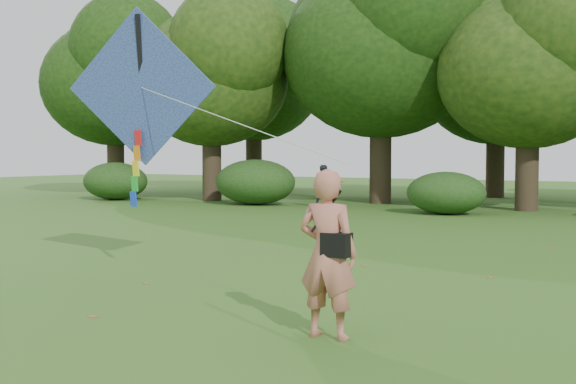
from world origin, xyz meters
The scene contains 7 objects.
ground centered at (0.00, 0.00, 0.00)m, with size 100.00×100.00×0.00m, color #265114.
man_kite_flyer centered at (-0.05, 0.65, 0.92)m, with size 0.67×0.44×1.84m, color #BF6C5A.
bystander_left centered at (-8.94, 17.86, 0.80)m, with size 0.78×0.61×1.60m, color #2A2E38.
crossbody_bag centered at (0.07, 0.62, 1.04)m, with size 0.43×0.20×0.72m.
flying_kite centered at (-4.74, 2.99, 3.08)m, with size 6.22×2.80×3.32m.
shrub_band centered at (-0.72, 17.60, 0.86)m, with size 39.15×3.22×1.88m.
fallen_leaves centered at (1.14, 4.51, 0.01)m, with size 9.49×11.54×0.01m.
Camera 1 is at (3.48, -6.28, 2.00)m, focal length 45.00 mm.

